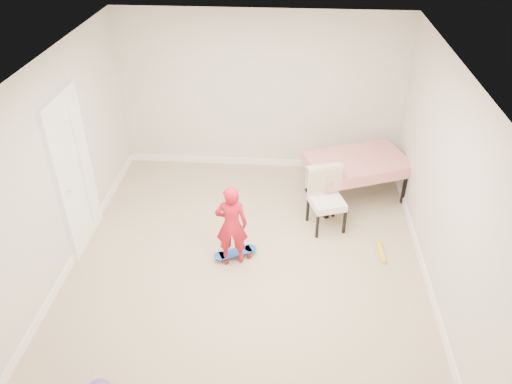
# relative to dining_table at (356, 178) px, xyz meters

# --- Properties ---
(ground) EXTENTS (5.00, 5.00, 0.00)m
(ground) POSITION_rel_dining_table_xyz_m (-1.52, -1.61, -0.34)
(ground) COLOR tan
(ground) RESTS_ON ground
(ceiling) EXTENTS (4.50, 5.00, 0.04)m
(ceiling) POSITION_rel_dining_table_xyz_m (-1.52, -1.61, 2.24)
(ceiling) COLOR white
(ceiling) RESTS_ON wall_back
(wall_back) EXTENTS (4.50, 0.04, 2.60)m
(wall_back) POSITION_rel_dining_table_xyz_m (-1.52, 0.87, 0.96)
(wall_back) COLOR beige
(wall_back) RESTS_ON ground
(wall_front) EXTENTS (4.50, 0.04, 2.60)m
(wall_front) POSITION_rel_dining_table_xyz_m (-1.52, -4.09, 0.96)
(wall_front) COLOR beige
(wall_front) RESTS_ON ground
(wall_left) EXTENTS (0.04, 5.00, 2.60)m
(wall_left) POSITION_rel_dining_table_xyz_m (-3.75, -1.61, 0.96)
(wall_left) COLOR beige
(wall_left) RESTS_ON ground
(wall_right) EXTENTS (0.04, 5.00, 2.60)m
(wall_right) POSITION_rel_dining_table_xyz_m (0.71, -1.61, 0.96)
(wall_right) COLOR beige
(wall_right) RESTS_ON ground
(door) EXTENTS (0.11, 0.94, 2.11)m
(door) POSITION_rel_dining_table_xyz_m (-3.74, -1.31, 0.69)
(door) COLOR white
(door) RESTS_ON ground
(baseboard_back) EXTENTS (4.50, 0.02, 0.12)m
(baseboard_back) POSITION_rel_dining_table_xyz_m (-1.52, 0.88, -0.28)
(baseboard_back) COLOR white
(baseboard_back) RESTS_ON ground
(baseboard_left) EXTENTS (0.02, 5.00, 0.12)m
(baseboard_left) POSITION_rel_dining_table_xyz_m (-3.76, -1.61, -0.28)
(baseboard_left) COLOR white
(baseboard_left) RESTS_ON ground
(baseboard_right) EXTENTS (0.02, 5.00, 0.12)m
(baseboard_right) POSITION_rel_dining_table_xyz_m (0.72, -1.61, -0.28)
(baseboard_right) COLOR white
(baseboard_right) RESTS_ON ground
(dining_table) EXTENTS (1.68, 1.38, 0.68)m
(dining_table) POSITION_rel_dining_table_xyz_m (0.00, 0.00, 0.00)
(dining_table) COLOR red
(dining_table) RESTS_ON ground
(dining_chair) EXTENTS (0.65, 0.70, 0.90)m
(dining_chair) POSITION_rel_dining_table_xyz_m (-0.48, -0.79, 0.11)
(dining_chair) COLOR beige
(dining_chair) RESTS_ON ground
(skateboard) EXTENTS (0.62, 0.44, 0.09)m
(skateboard) POSITION_rel_dining_table_xyz_m (-1.68, -1.54, -0.29)
(skateboard) COLOR blue
(skateboard) RESTS_ON ground
(child) EXTENTS (0.42, 0.29, 1.11)m
(child) POSITION_rel_dining_table_xyz_m (-1.71, -1.62, 0.22)
(child) COLOR red
(child) RESTS_ON ground
(foam_toy) EXTENTS (0.08, 0.40, 0.06)m
(foam_toy) POSITION_rel_dining_table_xyz_m (0.24, -1.34, -0.31)
(foam_toy) COLOR yellow
(foam_toy) RESTS_ON ground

